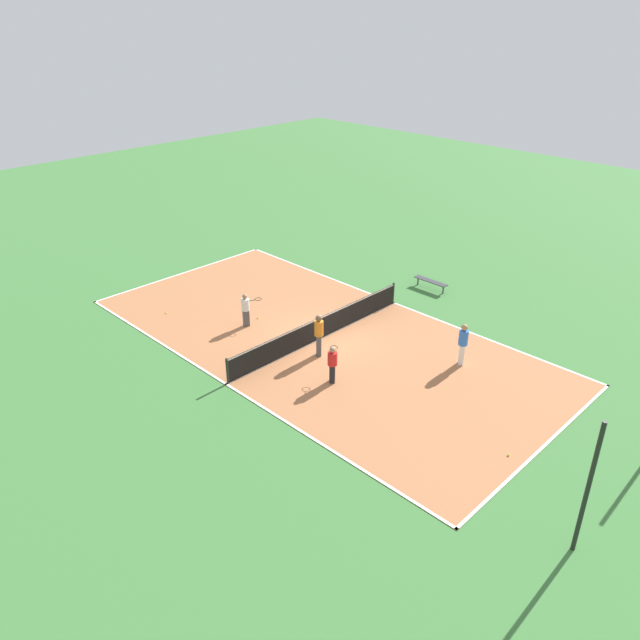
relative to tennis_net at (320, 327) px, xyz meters
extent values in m
plane|color=#3D7538|center=(0.00, 0.00, -0.55)|extent=(80.00, 80.00, 0.00)
cube|color=#AD6B42|center=(0.00, 0.00, -0.54)|extent=(9.99, 20.30, 0.02)
cube|color=white|center=(-4.94, 0.00, -0.53)|extent=(0.10, 20.30, 0.00)
cube|color=white|center=(4.94, 0.00, -0.53)|extent=(0.10, 20.30, 0.00)
cube|color=white|center=(0.00, -10.10, -0.53)|extent=(9.99, 0.10, 0.00)
cube|color=white|center=(0.00, 10.10, -0.53)|extent=(9.99, 0.10, 0.00)
cube|color=white|center=(0.00, 0.00, -0.53)|extent=(9.99, 0.10, 0.00)
cylinder|color=black|center=(-4.84, 0.00, -0.01)|extent=(0.10, 0.10, 1.05)
cylinder|color=black|center=(4.84, 0.00, -0.01)|extent=(0.10, 0.10, 1.05)
cube|color=black|center=(0.00, 0.00, -0.03)|extent=(9.69, 0.03, 1.00)
cube|color=white|center=(0.00, 0.00, 0.44)|extent=(9.69, 0.04, 0.06)
cube|color=#333338|center=(-7.48, 0.25, -0.12)|extent=(0.36, 1.81, 0.04)
cylinder|color=#4C4C51|center=(-7.48, -0.51, -0.35)|extent=(0.08, 0.08, 0.41)
cylinder|color=#4C4C51|center=(-7.48, 1.00, -0.35)|extent=(0.08, 0.08, 0.41)
cube|color=#4C4C51|center=(1.43, -3.11, -0.15)|extent=(0.30, 0.27, 0.76)
cylinder|color=silver|center=(1.43, -3.11, 0.49)|extent=(0.46, 0.46, 0.53)
sphere|color=#A87A56|center=(1.43, -3.11, 0.87)|extent=(0.23, 0.23, 0.23)
cylinder|color=#262626|center=(1.13, -3.01, 0.62)|extent=(0.27, 0.12, 0.03)
torus|color=black|center=(0.86, -2.92, 0.62)|extent=(0.39, 0.39, 0.02)
cube|color=white|center=(-2.41, 5.36, -0.10)|extent=(0.32, 0.30, 0.87)
cylinder|color=blue|center=(-2.41, 5.36, 0.64)|extent=(0.50, 0.50, 0.61)
sphere|color=#A87A56|center=(-2.41, 5.36, 1.08)|extent=(0.26, 0.26, 0.26)
cube|color=black|center=(2.05, 2.68, -0.16)|extent=(0.32, 0.31, 0.74)
cylinder|color=red|center=(2.05, 2.68, 0.47)|extent=(0.51, 0.51, 0.52)
sphere|color=#A87A56|center=(2.05, 2.68, 0.84)|extent=(0.22, 0.22, 0.22)
cylinder|color=#262626|center=(1.80, 2.48, 0.60)|extent=(0.24, 0.20, 0.03)
torus|color=black|center=(1.58, 2.31, 0.60)|extent=(0.43, 0.43, 0.02)
cube|color=#4C4C51|center=(1.01, 0.94, -0.08)|extent=(0.32, 0.32, 0.90)
cylinder|color=orange|center=(1.01, 0.94, 0.68)|extent=(0.51, 0.51, 0.63)
sphere|color=brown|center=(1.01, 0.94, 1.13)|extent=(0.27, 0.27, 0.27)
sphere|color=#CCE033|center=(1.24, 9.54, -0.50)|extent=(0.07, 0.07, 0.07)
sphere|color=#CCE033|center=(0.63, -3.29, -0.50)|extent=(0.07, 0.07, 0.07)
sphere|color=#CCE033|center=(-0.29, -4.96, -0.50)|extent=(0.07, 0.07, 0.07)
sphere|color=#CCE033|center=(3.26, -6.65, -0.50)|extent=(0.07, 0.07, 0.07)
cylinder|color=black|center=(3.39, 12.62, 1.47)|extent=(0.12, 0.12, 4.05)
camera|label=1|loc=(16.31, 16.21, 12.10)|focal=35.00mm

